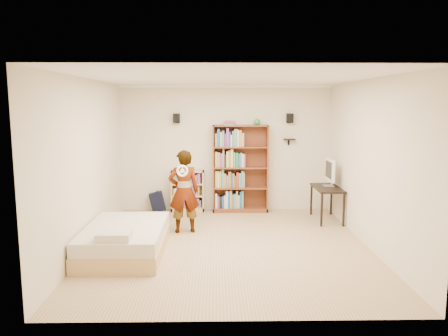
% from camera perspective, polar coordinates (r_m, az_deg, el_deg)
% --- Properties ---
extents(ground, '(4.50, 5.00, 0.01)m').
position_cam_1_polar(ground, '(7.25, 0.72, -10.13)').
color(ground, tan).
rests_on(ground, ground).
extents(room_shell, '(4.52, 5.02, 2.71)m').
position_cam_1_polar(room_shell, '(6.90, 0.75, 3.89)').
color(room_shell, beige).
rests_on(room_shell, ground).
extents(crown_molding, '(4.50, 5.00, 0.06)m').
position_cam_1_polar(crown_molding, '(6.88, 0.76, 11.45)').
color(crown_molding, white).
rests_on(crown_molding, room_shell).
extents(speaker_left, '(0.14, 0.12, 0.20)m').
position_cam_1_polar(speaker_left, '(9.31, -6.22, 6.48)').
color(speaker_left, black).
rests_on(speaker_left, room_shell).
extents(speaker_right, '(0.14, 0.12, 0.20)m').
position_cam_1_polar(speaker_right, '(9.41, 8.59, 6.45)').
color(speaker_right, black).
rests_on(speaker_right, room_shell).
extents(wall_shelf, '(0.25, 0.16, 0.02)m').
position_cam_1_polar(wall_shelf, '(9.44, 8.52, 3.72)').
color(wall_shelf, black).
rests_on(wall_shelf, room_shell).
extents(tall_bookshelf, '(1.17, 0.34, 1.86)m').
position_cam_1_polar(tall_bookshelf, '(9.32, 2.14, -0.10)').
color(tall_bookshelf, brown).
rests_on(tall_bookshelf, ground).
extents(low_bookshelf, '(0.70, 0.26, 0.88)m').
position_cam_1_polar(low_bookshelf, '(9.45, -4.77, -3.01)').
color(low_bookshelf, '#DAB675').
rests_on(low_bookshelf, ground).
extents(computer_desk, '(0.49, 0.98, 0.67)m').
position_cam_1_polar(computer_desk, '(8.94, 13.27, -4.56)').
color(computer_desk, black).
rests_on(computer_desk, ground).
extents(imac, '(0.18, 0.56, 0.55)m').
position_cam_1_polar(imac, '(8.92, 13.54, -0.62)').
color(imac, white).
rests_on(imac, computer_desk).
extents(daybed, '(1.20, 1.85, 0.55)m').
position_cam_1_polar(daybed, '(7.00, -12.80, -8.68)').
color(daybed, silver).
rests_on(daybed, ground).
extents(person, '(0.60, 0.45, 1.50)m').
position_cam_1_polar(person, '(7.85, -5.26, -3.06)').
color(person, black).
rests_on(person, ground).
extents(wii_wheel, '(0.20, 0.08, 0.21)m').
position_cam_1_polar(wii_wheel, '(7.50, -5.46, -0.37)').
color(wii_wheel, white).
rests_on(wii_wheel, person).
extents(navy_bag, '(0.34, 0.24, 0.44)m').
position_cam_1_polar(navy_bag, '(9.54, -8.70, -4.34)').
color(navy_bag, black).
rests_on(navy_bag, ground).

